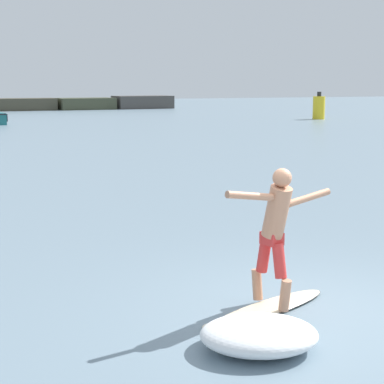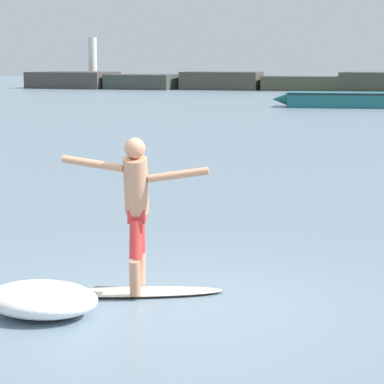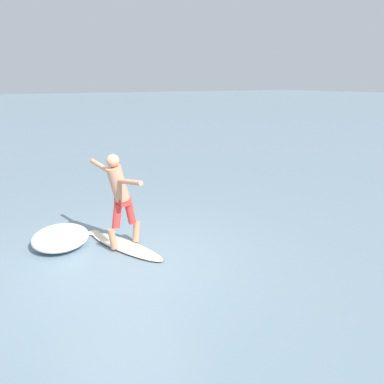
{
  "view_description": "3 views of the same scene",
  "coord_description": "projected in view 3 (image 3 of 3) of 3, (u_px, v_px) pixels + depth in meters",
  "views": [
    {
      "loc": [
        -4.46,
        -6.79,
        2.93
      ],
      "look_at": [
        -0.89,
        1.99,
        1.3
      ],
      "focal_mm": 60.0,
      "sensor_mm": 36.0,
      "label": 1
    },
    {
      "loc": [
        2.96,
        -9.66,
        2.81
      ],
      "look_at": [
        -0.29,
        1.84,
        1.0
      ],
      "focal_mm": 85.0,
      "sensor_mm": 36.0,
      "label": 2
    },
    {
      "loc": [
        5.98,
        -2.02,
        3.14
      ],
      "look_at": [
        -0.45,
        1.71,
        0.93
      ],
      "focal_mm": 35.0,
      "sensor_mm": 36.0,
      "label": 3
    }
  ],
  "objects": [
    {
      "name": "wave_foam_at_tail",
      "position": [
        60.0,
        237.0,
        7.4
      ],
      "size": [
        1.58,
        1.43,
        0.34
      ],
      "color": "white",
      "rests_on": "ground"
    },
    {
      "name": "ground_plane",
      "position": [
        124.0,
        260.0,
        6.82
      ],
      "size": [
        200.0,
        200.0,
        0.0
      ],
      "primitive_type": "plane",
      "color": "slate"
    },
    {
      "name": "surfboard",
      "position": [
        124.0,
        246.0,
        7.36
      ],
      "size": [
        2.2,
        1.14,
        0.19
      ],
      "color": "beige",
      "rests_on": "ground"
    },
    {
      "name": "surfer",
      "position": [
        119.0,
        193.0,
        6.98
      ],
      "size": [
        1.67,
        0.73,
        1.82
      ],
      "color": "tan",
      "rests_on": "surfboard"
    }
  ]
}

